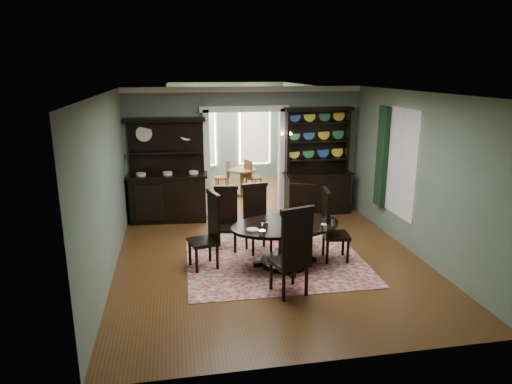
{
  "coord_description": "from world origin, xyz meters",
  "views": [
    {
      "loc": [
        -1.63,
        -7.52,
        3.39
      ],
      "look_at": [
        -0.16,
        0.6,
        1.16
      ],
      "focal_mm": 32.0,
      "sensor_mm": 36.0,
      "label": 1
    }
  ],
  "objects_px": {
    "sideboard": "(168,186)",
    "welsh_dresser": "(317,175)",
    "dining_table": "(285,236)",
    "parlor_table": "(242,178)"
  },
  "relations": [
    {
      "from": "sideboard",
      "to": "welsh_dresser",
      "type": "height_order",
      "value": "welsh_dresser"
    },
    {
      "from": "dining_table",
      "to": "sideboard",
      "type": "height_order",
      "value": "sideboard"
    },
    {
      "from": "dining_table",
      "to": "parlor_table",
      "type": "xyz_separation_m",
      "value": [
        -0.06,
        4.77,
        -0.06
      ]
    },
    {
      "from": "dining_table",
      "to": "welsh_dresser",
      "type": "height_order",
      "value": "welsh_dresser"
    },
    {
      "from": "sideboard",
      "to": "parlor_table",
      "type": "height_order",
      "value": "sideboard"
    },
    {
      "from": "sideboard",
      "to": "welsh_dresser",
      "type": "distance_m",
      "value": 3.52
    },
    {
      "from": "sideboard",
      "to": "welsh_dresser",
      "type": "relative_size",
      "value": 0.93
    },
    {
      "from": "dining_table",
      "to": "parlor_table",
      "type": "bearing_deg",
      "value": 82.18
    },
    {
      "from": "sideboard",
      "to": "dining_table",
      "type": "bearing_deg",
      "value": -51.19
    },
    {
      "from": "welsh_dresser",
      "to": "parlor_table",
      "type": "xyz_separation_m",
      "value": [
        -1.54,
        1.85,
        -0.44
      ]
    }
  ]
}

